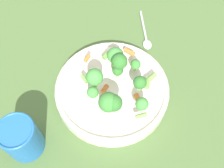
# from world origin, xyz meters

# --- Properties ---
(ground_plane) EXTENTS (3.00, 3.00, 0.00)m
(ground_plane) POSITION_xyz_m (0.00, 0.00, 0.00)
(ground_plane) COLOR #4C6B38
(bowl) EXTENTS (0.29, 0.29, 0.04)m
(bowl) POSITION_xyz_m (0.00, 0.00, 0.02)
(bowl) COLOR silver
(bowl) RESTS_ON ground_plane
(pasta_salad) EXTENTS (0.22, 0.19, 0.08)m
(pasta_salad) POSITION_xyz_m (0.01, -0.00, 0.09)
(pasta_salad) COLOR #8CB766
(pasta_salad) RESTS_ON bowl
(cup) EXTENTS (0.08, 0.08, 0.10)m
(cup) POSITION_xyz_m (-0.04, -0.24, 0.05)
(cup) COLOR #2366B2
(cup) RESTS_ON ground_plane
(spoon) EXTENTS (0.13, 0.11, 0.01)m
(spoon) POSITION_xyz_m (-0.07, 0.21, 0.01)
(spoon) COLOR silver
(spoon) RESTS_ON ground_plane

